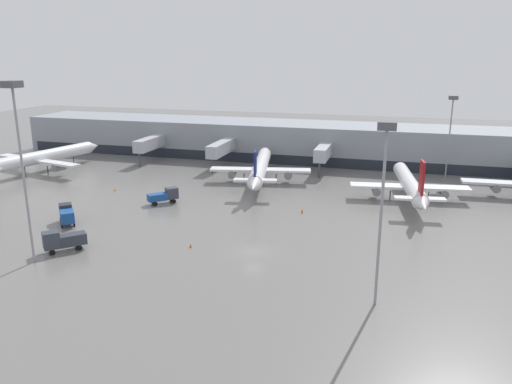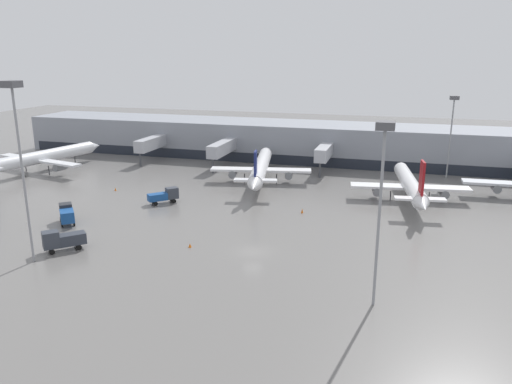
% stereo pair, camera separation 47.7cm
% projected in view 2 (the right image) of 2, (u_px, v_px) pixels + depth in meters
% --- Properties ---
extents(ground_plane, '(320.00, 320.00, 0.00)m').
position_uv_depth(ground_plane, '(253.00, 251.00, 66.91)').
color(ground_plane, slate).
extents(terminal_building, '(160.00, 29.40, 9.00)m').
position_uv_depth(terminal_building, '(325.00, 143.00, 122.86)').
color(terminal_building, gray).
rests_on(terminal_building, ground_plane).
extents(parked_jet_0, '(20.72, 35.02, 8.90)m').
position_uv_depth(parked_jet_0, '(261.00, 167.00, 101.88)').
color(parked_jet_0, white).
rests_on(parked_jet_0, ground_plane).
extents(parked_jet_2, '(21.18, 31.03, 9.42)m').
position_uv_depth(parked_jet_2, '(410.00, 185.00, 89.36)').
color(parked_jet_2, white).
rests_on(parked_jet_2, ground_plane).
extents(parked_jet_3, '(24.24, 35.19, 9.34)m').
position_uv_depth(parked_jet_3, '(39.00, 158.00, 110.66)').
color(parked_jet_3, silver).
rests_on(parked_jet_3, ground_plane).
extents(service_truck_0, '(4.94, 4.93, 2.66)m').
position_uv_depth(service_truck_0, '(165.00, 195.00, 88.24)').
color(service_truck_0, '#19478C').
rests_on(service_truck_0, ground_plane).
extents(service_truck_1, '(4.63, 4.95, 2.86)m').
position_uv_depth(service_truck_1, '(67.00, 214.00, 77.54)').
color(service_truck_1, '#19478C').
rests_on(service_truck_1, ground_plane).
extents(service_truck_2, '(5.08, 5.13, 2.95)m').
position_uv_depth(service_truck_2, '(63.00, 239.00, 66.83)').
color(service_truck_2, '#2D333D').
rests_on(service_truck_2, ground_plane).
extents(traffic_cone_0, '(0.44, 0.44, 0.59)m').
position_uv_depth(traffic_cone_0, '(190.00, 245.00, 68.28)').
color(traffic_cone_0, orange).
rests_on(traffic_cone_0, ground_plane).
extents(traffic_cone_1, '(0.38, 0.38, 0.77)m').
position_uv_depth(traffic_cone_1, '(302.00, 211.00, 83.03)').
color(traffic_cone_1, orange).
rests_on(traffic_cone_1, ground_plane).
extents(traffic_cone_2, '(0.39, 0.39, 0.55)m').
position_uv_depth(traffic_cone_2, '(115.00, 189.00, 96.68)').
color(traffic_cone_2, orange).
rests_on(traffic_cone_2, ground_plane).
extents(apron_light_mast_0, '(1.80, 1.80, 17.31)m').
position_uv_depth(apron_light_mast_0, '(453.00, 113.00, 103.25)').
color(apron_light_mast_0, gray).
rests_on(apron_light_mast_0, ground_plane).
extents(apron_light_mast_1, '(1.80, 1.80, 22.61)m').
position_uv_depth(apron_light_mast_1, '(17.00, 126.00, 59.08)').
color(apron_light_mast_1, gray).
rests_on(apron_light_mast_1, ground_plane).
extents(apron_light_mast_2, '(1.80, 1.80, 19.36)m').
position_uv_depth(apron_light_mast_2, '(383.00, 164.00, 48.71)').
color(apron_light_mast_2, gray).
rests_on(apron_light_mast_2, ground_plane).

